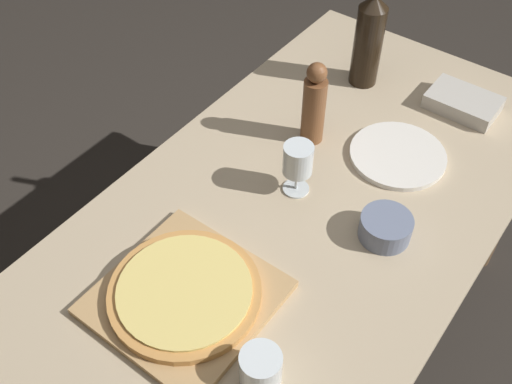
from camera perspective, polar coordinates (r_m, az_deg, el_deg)
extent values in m
plane|color=#2D2823|center=(2.02, 2.76, -15.59)|extent=(12.00, 12.00, 0.00)
cube|color=tan|center=(1.42, 3.78, -2.33)|extent=(0.82, 1.63, 0.03)
cylinder|color=brown|center=(2.27, 6.69, 7.47)|extent=(0.06, 0.06, 0.70)
cylinder|color=brown|center=(2.12, 22.99, -0.41)|extent=(0.06, 0.06, 0.70)
cube|color=tan|center=(1.26, -6.72, -9.94)|extent=(0.34, 0.34, 0.02)
cylinder|color=#C68947|center=(1.25, -6.79, -9.50)|extent=(0.32, 0.32, 0.02)
cylinder|color=#E0C66B|center=(1.24, -6.84, -9.19)|extent=(0.28, 0.28, 0.01)
cylinder|color=black|center=(1.74, 10.58, 13.50)|extent=(0.08, 0.08, 0.24)
cone|color=black|center=(1.67, 11.24, 17.37)|extent=(0.08, 0.08, 0.04)
cylinder|color=brown|center=(1.53, 5.50, 7.68)|extent=(0.06, 0.06, 0.18)
sphere|color=brown|center=(1.46, 5.83, 11.22)|extent=(0.05, 0.05, 0.05)
cylinder|color=silver|center=(1.45, 3.82, 0.34)|extent=(0.06, 0.06, 0.00)
cylinder|color=silver|center=(1.43, 3.88, 1.19)|extent=(0.01, 0.01, 0.06)
cylinder|color=silver|center=(1.38, 4.02, 3.12)|extent=(0.07, 0.07, 0.08)
cylinder|color=slate|center=(1.37, 12.23, -3.32)|extent=(0.12, 0.12, 0.06)
cylinder|color=silver|center=(1.14, 0.44, -16.50)|extent=(0.08, 0.08, 0.09)
cylinder|color=silver|center=(1.57, 13.35, 3.44)|extent=(0.25, 0.25, 0.01)
cube|color=#BCB7AD|center=(1.76, 19.12, 8.07)|extent=(0.19, 0.13, 0.04)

